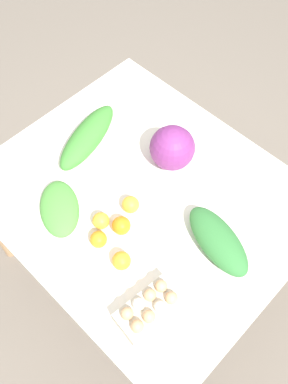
% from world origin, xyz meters
% --- Properties ---
extents(ground_plane, '(8.00, 8.00, 0.00)m').
position_xyz_m(ground_plane, '(0.00, 0.00, 0.00)').
color(ground_plane, '#70665B').
extents(dining_table, '(1.26, 1.07, 0.71)m').
position_xyz_m(dining_table, '(0.00, 0.00, 0.62)').
color(dining_table, silver).
rests_on(dining_table, ground_plane).
extents(cabbage_purple, '(0.19, 0.19, 0.19)m').
position_xyz_m(cabbage_purple, '(-0.03, 0.20, 0.80)').
color(cabbage_purple, '#7A2D75').
rests_on(cabbage_purple, dining_table).
extents(egg_carton, '(0.14, 0.25, 0.09)m').
position_xyz_m(egg_carton, '(0.35, -0.33, 0.75)').
color(egg_carton, beige).
rests_on(egg_carton, dining_table).
extents(greens_bunch_chard, '(0.23, 0.41, 0.10)m').
position_xyz_m(greens_bunch_chard, '(-0.36, 0.02, 0.75)').
color(greens_bunch_chard, '#3D8433').
rests_on(greens_bunch_chard, dining_table).
extents(greens_bunch_scallion, '(0.35, 0.22, 0.09)m').
position_xyz_m(greens_bunch_scallion, '(0.36, 0.03, 0.75)').
color(greens_bunch_scallion, '#337538').
rests_on(greens_bunch_scallion, dining_table).
extents(greens_bunch_dandelion, '(0.30, 0.27, 0.07)m').
position_xyz_m(greens_bunch_dandelion, '(-0.18, -0.29, 0.74)').
color(greens_bunch_dandelion, '#4C933D').
rests_on(greens_bunch_dandelion, dining_table).
extents(orange_0, '(0.07, 0.07, 0.07)m').
position_xyz_m(orange_0, '(0.05, -0.18, 0.74)').
color(orange_0, orange).
rests_on(orange_0, dining_table).
extents(orange_1, '(0.07, 0.07, 0.07)m').
position_xyz_m(orange_1, '(0.16, -0.28, 0.74)').
color(orange_1, orange).
rests_on(orange_1, dining_table).
extents(orange_2, '(0.07, 0.07, 0.07)m').
position_xyz_m(orange_2, '(-0.02, -0.22, 0.74)').
color(orange_2, '#F9A833').
rests_on(orange_2, dining_table).
extents(orange_3, '(0.07, 0.07, 0.07)m').
position_xyz_m(orange_3, '(0.03, -0.28, 0.74)').
color(orange_3, orange).
rests_on(orange_3, dining_table).
extents(orange_4, '(0.07, 0.07, 0.07)m').
position_xyz_m(orange_4, '(0.01, -0.09, 0.74)').
color(orange_4, '#F9A833').
rests_on(orange_4, dining_table).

